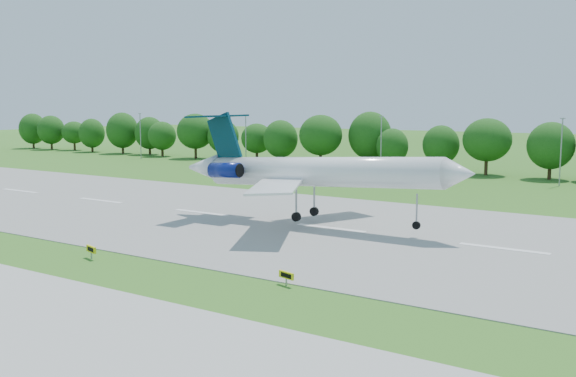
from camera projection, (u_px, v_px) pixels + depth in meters
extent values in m
plane|color=#2B5917|center=(189.00, 276.00, 54.91)|extent=(600.00, 600.00, 0.00)
cube|color=gray|center=(331.00, 228.00, 75.69)|extent=(400.00, 45.00, 0.08)
cylinder|color=#382314|center=(53.00, 144.00, 206.74)|extent=(0.70, 0.70, 3.60)
sphere|color=#14390E|center=(52.00, 130.00, 206.17)|extent=(8.40, 8.40, 8.40)
cylinder|color=#382314|center=(142.00, 149.00, 185.15)|extent=(0.70, 0.70, 3.60)
sphere|color=#14390E|center=(141.00, 133.00, 184.58)|extent=(8.40, 8.40, 8.40)
cylinder|color=#382314|center=(254.00, 155.00, 163.56)|extent=(0.70, 0.70, 3.60)
sphere|color=#14390E|center=(254.00, 137.00, 162.99)|extent=(8.40, 8.40, 8.40)
cylinder|color=#382314|center=(400.00, 162.00, 141.97)|extent=(0.70, 0.70, 3.60)
sphere|color=#14390E|center=(400.00, 142.00, 141.40)|extent=(8.40, 8.40, 8.40)
cylinder|color=gray|center=(141.00, 137.00, 170.89)|extent=(0.24, 0.24, 12.00)
cube|color=gray|center=(140.00, 114.00, 170.09)|extent=(0.90, 0.25, 0.18)
cylinder|color=gray|center=(246.00, 141.00, 152.00)|extent=(0.24, 0.24, 12.00)
cube|color=gray|center=(246.00, 115.00, 151.20)|extent=(0.90, 0.25, 0.18)
cylinder|color=gray|center=(381.00, 146.00, 133.11)|extent=(0.24, 0.24, 12.00)
cube|color=gray|center=(382.00, 116.00, 132.31)|extent=(0.90, 0.25, 0.18)
cylinder|color=gray|center=(561.00, 153.00, 114.22)|extent=(0.24, 0.24, 12.00)
cube|color=gray|center=(563.00, 118.00, 113.42)|extent=(0.90, 0.25, 0.18)
cylinder|color=white|center=(320.00, 172.00, 75.64)|extent=(30.18, 4.46, 4.80)
cone|color=white|center=(460.00, 174.00, 67.05)|extent=(3.46, 3.60, 3.63)
cone|color=white|center=(204.00, 167.00, 84.60)|extent=(5.05, 3.65, 3.70)
cube|color=white|center=(276.00, 186.00, 70.77)|extent=(10.32, 13.84, 0.47)
cube|color=white|center=(334.00, 174.00, 82.64)|extent=(9.70, 13.90, 0.47)
cube|color=#052C39|center=(225.00, 139.00, 82.35)|extent=(5.29, 0.67, 6.80)
cube|color=#052C39|center=(218.00, 116.00, 82.49)|extent=(3.51, 9.59, 0.36)
cylinder|color=navy|center=(225.00, 170.00, 79.61)|extent=(4.33, 2.03, 2.08)
cylinder|color=navy|center=(249.00, 167.00, 84.02)|extent=(4.33, 2.03, 2.08)
cylinder|color=gray|center=(417.00, 210.00, 69.96)|extent=(0.20, 0.20, 3.50)
cylinder|color=black|center=(416.00, 225.00, 70.18)|extent=(0.91, 0.33, 0.90)
cylinder|color=gray|center=(296.00, 202.00, 75.26)|extent=(0.24, 0.24, 3.50)
cylinder|color=black|center=(296.00, 217.00, 75.49)|extent=(1.11, 0.48, 1.10)
cylinder|color=gray|center=(314.00, 197.00, 78.99)|extent=(0.24, 0.24, 3.50)
cylinder|color=black|center=(314.00, 211.00, 79.22)|extent=(1.11, 0.48, 1.10)
cube|color=gray|center=(91.00, 255.00, 60.88)|extent=(0.14, 0.14, 0.78)
cube|color=yellow|center=(91.00, 249.00, 60.80)|extent=(1.77, 0.70, 0.61)
cube|color=black|center=(90.00, 249.00, 60.72)|extent=(1.29, 0.40, 0.39)
cube|color=gray|center=(286.00, 281.00, 51.90)|extent=(0.13, 0.13, 0.72)
cube|color=yellow|center=(286.00, 275.00, 51.83)|extent=(1.64, 0.61, 0.57)
cube|color=black|center=(285.00, 275.00, 51.76)|extent=(1.20, 0.35, 0.36)
imported|color=silver|center=(258.00, 164.00, 151.28)|extent=(3.71, 1.69, 1.18)
imported|color=white|center=(282.00, 166.00, 146.65)|extent=(3.58, 1.70, 1.18)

